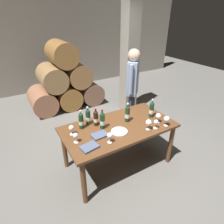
{
  "coord_description": "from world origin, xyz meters",
  "views": [
    {
      "loc": [
        -1.32,
        -2.03,
        2.31
      ],
      "look_at": [
        0.0,
        0.2,
        0.91
      ],
      "focal_mm": 30.22,
      "sensor_mm": 36.0,
      "label": 1
    }
  ],
  "objects_px": {
    "dining_table": "(119,131)",
    "wine_bottle_5": "(152,109)",
    "wine_bottle_1": "(88,117)",
    "serving_plate": "(119,131)",
    "wine_glass_0": "(158,116)",
    "wine_glass_4": "(75,136)",
    "wine_bottle_2": "(96,118)",
    "wine_bottle_3": "(81,121)",
    "wine_bottle_0": "(127,114)",
    "sommelier_presenting": "(133,85)",
    "wine_bottle_4": "(102,120)",
    "wine_glass_5": "(167,119)",
    "wine_glass_2": "(71,128)",
    "leather_ledger": "(89,147)",
    "wine_glass_3": "(156,122)",
    "tasting_notebook": "(100,135)",
    "wine_glass_1": "(149,123)",
    "wine_glass_6": "(110,136)"
  },
  "relations": [
    {
      "from": "wine_bottle_1",
      "to": "wine_bottle_2",
      "type": "xyz_separation_m",
      "value": [
        0.09,
        -0.09,
        -0.0
      ]
    },
    {
      "from": "wine_glass_5",
      "to": "serving_plate",
      "type": "height_order",
      "value": "wine_glass_5"
    },
    {
      "from": "wine_bottle_4",
      "to": "serving_plate",
      "type": "height_order",
      "value": "wine_bottle_4"
    },
    {
      "from": "leather_ledger",
      "to": "wine_bottle_3",
      "type": "bearing_deg",
      "value": 69.57
    },
    {
      "from": "wine_glass_1",
      "to": "wine_glass_3",
      "type": "xyz_separation_m",
      "value": [
        0.12,
        -0.03,
        -0.01
      ]
    },
    {
      "from": "wine_bottle_1",
      "to": "wine_glass_5",
      "type": "relative_size",
      "value": 1.82
    },
    {
      "from": "dining_table",
      "to": "wine_bottle_4",
      "type": "xyz_separation_m",
      "value": [
        -0.24,
        0.07,
        0.23
      ]
    },
    {
      "from": "wine_glass_4",
      "to": "serving_plate",
      "type": "xyz_separation_m",
      "value": [
        0.63,
        -0.09,
        -0.1
      ]
    },
    {
      "from": "wine_bottle_2",
      "to": "wine_glass_1",
      "type": "height_order",
      "value": "wine_bottle_2"
    },
    {
      "from": "wine_bottle_4",
      "to": "wine_glass_5",
      "type": "bearing_deg",
      "value": -26.27
    },
    {
      "from": "wine_glass_1",
      "to": "tasting_notebook",
      "type": "height_order",
      "value": "wine_glass_1"
    },
    {
      "from": "wine_bottle_5",
      "to": "wine_glass_5",
      "type": "relative_size",
      "value": 1.96
    },
    {
      "from": "tasting_notebook",
      "to": "wine_bottle_0",
      "type": "bearing_deg",
      "value": 9.5
    },
    {
      "from": "wine_bottle_1",
      "to": "serving_plate",
      "type": "bearing_deg",
      "value": -55.54
    },
    {
      "from": "wine_bottle_3",
      "to": "wine_bottle_5",
      "type": "distance_m",
      "value": 1.15
    },
    {
      "from": "dining_table",
      "to": "leather_ledger",
      "type": "xyz_separation_m",
      "value": [
        -0.6,
        -0.25,
        0.11
      ]
    },
    {
      "from": "wine_bottle_5",
      "to": "wine_glass_5",
      "type": "bearing_deg",
      "value": -86.96
    },
    {
      "from": "wine_bottle_3",
      "to": "serving_plate",
      "type": "distance_m",
      "value": 0.58
    },
    {
      "from": "wine_bottle_0",
      "to": "wine_glass_4",
      "type": "distance_m",
      "value": 0.9
    },
    {
      "from": "wine_glass_2",
      "to": "wine_glass_6",
      "type": "xyz_separation_m",
      "value": [
        0.37,
        -0.43,
        0.0
      ]
    },
    {
      "from": "wine_bottle_5",
      "to": "serving_plate",
      "type": "bearing_deg",
      "value": -171.14
    },
    {
      "from": "wine_bottle_5",
      "to": "sommelier_presenting",
      "type": "relative_size",
      "value": 0.19
    },
    {
      "from": "wine_bottle_0",
      "to": "wine_bottle_1",
      "type": "bearing_deg",
      "value": 157.01
    },
    {
      "from": "wine_bottle_3",
      "to": "wine_glass_1",
      "type": "bearing_deg",
      "value": -32.74
    },
    {
      "from": "wine_bottle_2",
      "to": "wine_glass_0",
      "type": "relative_size",
      "value": 1.78
    },
    {
      "from": "dining_table",
      "to": "wine_glass_2",
      "type": "bearing_deg",
      "value": 167.53
    },
    {
      "from": "wine_glass_0",
      "to": "wine_glass_4",
      "type": "bearing_deg",
      "value": 172.42
    },
    {
      "from": "wine_bottle_3",
      "to": "wine_glass_5",
      "type": "bearing_deg",
      "value": -27.51
    },
    {
      "from": "wine_glass_5",
      "to": "leather_ledger",
      "type": "xyz_separation_m",
      "value": [
        -1.23,
        0.11,
        -0.1
      ]
    },
    {
      "from": "sommelier_presenting",
      "to": "wine_glass_4",
      "type": "bearing_deg",
      "value": -151.84
    },
    {
      "from": "wine_glass_3",
      "to": "leather_ledger",
      "type": "relative_size",
      "value": 0.66
    },
    {
      "from": "dining_table",
      "to": "wine_glass_0",
      "type": "distance_m",
      "value": 0.66
    },
    {
      "from": "dining_table",
      "to": "wine_bottle_5",
      "type": "bearing_deg",
      "value": -2.75
    },
    {
      "from": "wine_bottle_3",
      "to": "wine_bottle_0",
      "type": "bearing_deg",
      "value": -14.68
    },
    {
      "from": "leather_ledger",
      "to": "wine_bottle_2",
      "type": "bearing_deg",
      "value": 45.33
    },
    {
      "from": "wine_bottle_1",
      "to": "wine_glass_2",
      "type": "bearing_deg",
      "value": -156.35
    },
    {
      "from": "wine_glass_4",
      "to": "sommelier_presenting",
      "type": "relative_size",
      "value": 0.09
    },
    {
      "from": "wine_bottle_4",
      "to": "wine_glass_5",
      "type": "distance_m",
      "value": 0.96
    },
    {
      "from": "wine_glass_2",
      "to": "wine_glass_5",
      "type": "distance_m",
      "value": 1.41
    },
    {
      "from": "tasting_notebook",
      "to": "leather_ledger",
      "type": "bearing_deg",
      "value": -148.32
    },
    {
      "from": "wine_glass_1",
      "to": "wine_bottle_4",
      "type": "bearing_deg",
      "value": 146.61
    },
    {
      "from": "wine_glass_0",
      "to": "sommelier_presenting",
      "type": "xyz_separation_m",
      "value": [
        0.21,
        0.97,
        0.17
      ]
    },
    {
      "from": "wine_bottle_0",
      "to": "sommelier_presenting",
      "type": "relative_size",
      "value": 0.18
    },
    {
      "from": "wine_glass_1",
      "to": "wine_glass_6",
      "type": "relative_size",
      "value": 1.09
    },
    {
      "from": "wine_glass_5",
      "to": "wine_bottle_1",
      "type": "bearing_deg",
      "value": 147.09
    },
    {
      "from": "wine_glass_2",
      "to": "serving_plate",
      "type": "relative_size",
      "value": 0.62
    },
    {
      "from": "wine_glass_0",
      "to": "serving_plate",
      "type": "relative_size",
      "value": 0.66
    },
    {
      "from": "wine_glass_0",
      "to": "sommelier_presenting",
      "type": "distance_m",
      "value": 1.01
    },
    {
      "from": "wine_glass_1",
      "to": "wine_glass_5",
      "type": "bearing_deg",
      "value": -10.52
    },
    {
      "from": "wine_glass_1",
      "to": "sommelier_presenting",
      "type": "distance_m",
      "value": 1.16
    }
  ]
}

